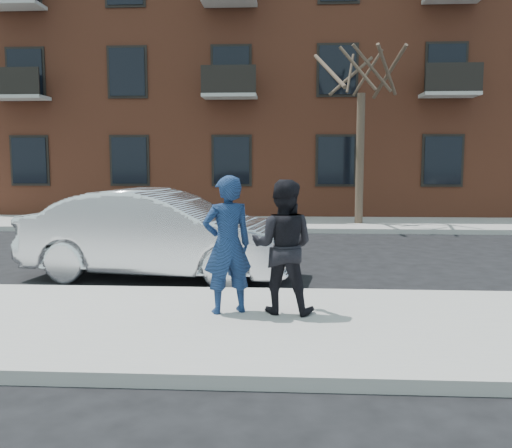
# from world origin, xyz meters

# --- Properties ---
(ground) EXTENTS (100.00, 100.00, 0.00)m
(ground) POSITION_xyz_m (0.00, 0.00, 0.00)
(ground) COLOR black
(ground) RESTS_ON ground
(near_sidewalk) EXTENTS (50.00, 3.50, 0.15)m
(near_sidewalk) POSITION_xyz_m (0.00, -0.25, 0.07)
(near_sidewalk) COLOR gray
(near_sidewalk) RESTS_ON ground
(near_curb) EXTENTS (50.00, 0.10, 0.15)m
(near_curb) POSITION_xyz_m (0.00, 1.55, 0.07)
(near_curb) COLOR #999691
(near_curb) RESTS_ON ground
(far_sidewalk) EXTENTS (50.00, 3.50, 0.15)m
(far_sidewalk) POSITION_xyz_m (0.00, 11.25, 0.07)
(far_sidewalk) COLOR gray
(far_sidewalk) RESTS_ON ground
(far_curb) EXTENTS (50.00, 0.10, 0.15)m
(far_curb) POSITION_xyz_m (0.00, 9.45, 0.07)
(far_curb) COLOR #999691
(far_curb) RESTS_ON ground
(apartment_building) EXTENTS (24.30, 10.30, 12.30)m
(apartment_building) POSITION_xyz_m (2.00, 18.00, 6.16)
(apartment_building) COLOR brown
(apartment_building) RESTS_ON ground
(street_tree) EXTENTS (3.60, 3.60, 6.80)m
(street_tree) POSITION_xyz_m (4.50, 11.00, 5.52)
(street_tree) COLOR #34281F
(street_tree) RESTS_ON far_sidewalk
(silver_sedan) EXTENTS (5.21, 2.43, 1.65)m
(silver_sedan) POSITION_xyz_m (-0.21, 2.93, 0.83)
(silver_sedan) COLOR silver
(silver_sedan) RESTS_ON ground
(man_hoodie) EXTENTS (0.79, 0.67, 1.84)m
(man_hoodie) POSITION_xyz_m (1.35, 0.17, 1.07)
(man_hoodie) COLOR navy
(man_hoodie) RESTS_ON near_sidewalk
(man_peacoat) EXTENTS (0.96, 0.80, 1.78)m
(man_peacoat) POSITION_xyz_m (2.09, 0.22, 1.04)
(man_peacoat) COLOR black
(man_peacoat) RESTS_ON near_sidewalk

